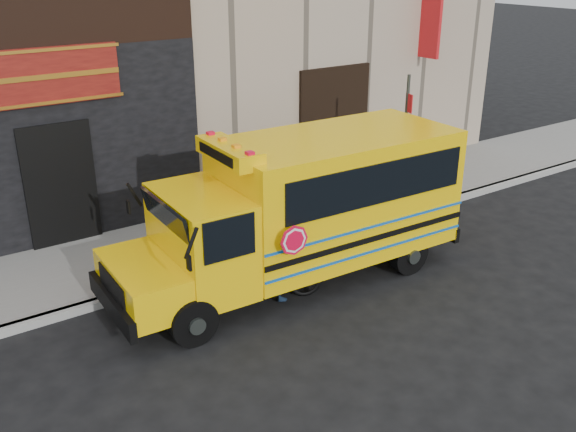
# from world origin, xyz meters

# --- Properties ---
(ground) EXTENTS (120.00, 120.00, 0.00)m
(ground) POSITION_xyz_m (0.00, 0.00, 0.00)
(ground) COLOR black
(ground) RESTS_ON ground
(curb) EXTENTS (40.00, 0.20, 0.15)m
(curb) POSITION_xyz_m (0.00, 2.60, 0.07)
(curb) COLOR #969591
(curb) RESTS_ON ground
(sidewalk) EXTENTS (40.00, 3.00, 0.15)m
(sidewalk) POSITION_xyz_m (0.00, 4.10, 0.07)
(sidewalk) COLOR slate
(sidewalk) RESTS_ON ground
(school_bus) EXTENTS (6.96, 2.48, 2.92)m
(school_bus) POSITION_xyz_m (0.24, 1.47, 1.51)
(school_bus) COLOR black
(school_bus) RESTS_ON ground
(sign_pole) EXTENTS (0.11, 0.29, 3.34)m
(sign_pole) POSITION_xyz_m (4.00, 2.80, 1.83)
(sign_pole) COLOR #39403C
(sign_pole) RESTS_ON ground
(bicycle) EXTENTS (1.64, 0.97, 0.95)m
(bicycle) POSITION_xyz_m (-0.69, 1.00, 0.48)
(bicycle) COLOR black
(bicycle) RESTS_ON ground
(cyclist) EXTENTS (0.55, 0.67, 1.58)m
(cyclist) POSITION_xyz_m (-0.68, 1.01, 0.79)
(cyclist) COLOR #101D30
(cyclist) RESTS_ON ground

